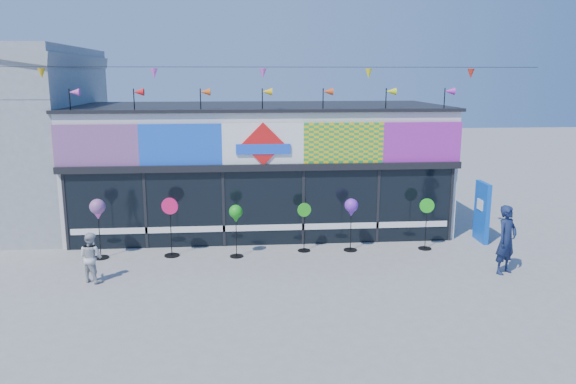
{
  "coord_description": "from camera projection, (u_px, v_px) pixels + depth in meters",
  "views": [
    {
      "loc": [
        -0.67,
        -13.02,
        5.09
      ],
      "look_at": [
        0.62,
        2.0,
        1.93
      ],
      "focal_mm": 35.0,
      "sensor_mm": 36.0,
      "label": 1
    }
  ],
  "objects": [
    {
      "name": "spinner_2",
      "position": [
        236.0,
        215.0,
        15.76
      ],
      "size": [
        0.38,
        0.38,
        1.52
      ],
      "color": "black",
      "rests_on": "ground"
    },
    {
      "name": "spinner_1",
      "position": [
        171.0,
        225.0,
        15.89
      ],
      "size": [
        0.48,
        0.44,
        1.71
      ],
      "color": "black",
      "rests_on": "ground"
    },
    {
      "name": "kite_shop",
      "position": [
        260.0,
        166.0,
        19.17
      ],
      "size": [
        16.0,
        5.7,
        5.31
      ],
      "color": "silver",
      "rests_on": "ground"
    },
    {
      "name": "spinner_0",
      "position": [
        98.0,
        211.0,
        15.59
      ],
      "size": [
        0.43,
        0.43,
        1.72
      ],
      "color": "black",
      "rests_on": "ground"
    },
    {
      "name": "spinner_4",
      "position": [
        351.0,
        209.0,
        16.32
      ],
      "size": [
        0.4,
        0.4,
        1.57
      ],
      "color": "black",
      "rests_on": "ground"
    },
    {
      "name": "adult_man",
      "position": [
        506.0,
        240.0,
        14.51
      ],
      "size": [
        0.79,
        0.71,
        1.81
      ],
      "primitive_type": "imported",
      "rotation": [
        0.0,
        0.0,
        0.54
      ],
      "color": "#141F41",
      "rests_on": "ground"
    },
    {
      "name": "child",
      "position": [
        91.0,
        257.0,
        13.97
      ],
      "size": [
        0.71,
        0.62,
        1.27
      ],
      "primitive_type": "imported",
      "rotation": [
        0.0,
        0.0,
        2.62
      ],
      "color": "#BBBBBB",
      "rests_on": "ground"
    },
    {
      "name": "spinner_5",
      "position": [
        426.0,
        222.0,
        16.55
      ],
      "size": [
        0.43,
        0.39,
        1.54
      ],
      "color": "black",
      "rests_on": "ground"
    },
    {
      "name": "ground",
      "position": [
        270.0,
        286.0,
        13.8
      ],
      "size": [
        80.0,
        80.0,
        0.0
      ],
      "primitive_type": "plane",
      "color": "gray",
      "rests_on": "ground"
    },
    {
      "name": "spinner_3",
      "position": [
        304.0,
        226.0,
        16.37
      ],
      "size": [
        0.41,
        0.37,
        1.45
      ],
      "color": "black",
      "rests_on": "ground"
    },
    {
      "name": "blue_sign",
      "position": [
        482.0,
        212.0,
        17.34
      ],
      "size": [
        0.18,
        0.93,
        1.86
      ],
      "rotation": [
        0.0,
        0.0,
        -0.02
      ],
      "color": "blue",
      "rests_on": "ground"
    }
  ]
}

